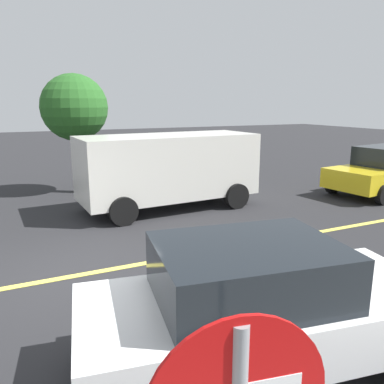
# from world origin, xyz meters

# --- Properties ---
(ground_plane) EXTENTS (80.00, 80.00, 0.00)m
(ground_plane) POSITION_xyz_m (0.00, 0.00, 0.00)
(ground_plane) COLOR #262628
(lane_marking_centre) EXTENTS (28.00, 0.16, 0.01)m
(lane_marking_centre) POSITION_xyz_m (3.00, 0.00, 0.01)
(lane_marking_centre) COLOR #E0D14C
(white_van) EXTENTS (5.30, 2.48, 2.20)m
(white_van) POSITION_xyz_m (3.29, 3.71, 1.27)
(white_van) COLOR silver
(white_van) RESTS_ON ground_plane
(car_white_far_lane) EXTENTS (4.50, 2.49, 1.57)m
(car_white_far_lane) POSITION_xyz_m (1.58, -3.48, 0.79)
(car_white_far_lane) COLOR white
(car_white_far_lane) RESTS_ON ground_plane
(tree_left_verge) EXTENTS (2.26, 2.26, 4.09)m
(tree_left_verge) POSITION_xyz_m (1.22, 7.04, 2.92)
(tree_left_verge) COLOR #513823
(tree_left_verge) RESTS_ON ground_plane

